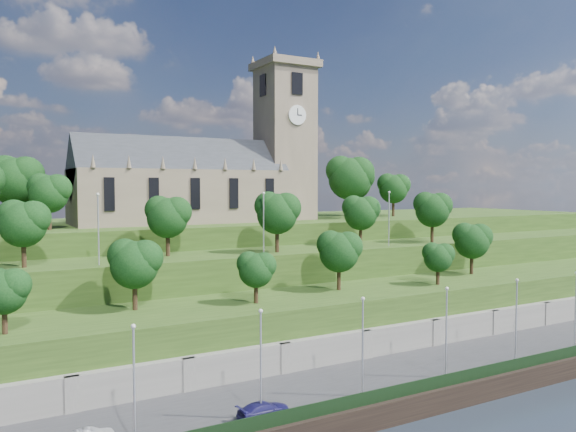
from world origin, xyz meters
TOP-DOWN VIEW (x-y plane):
  - ground at (0.00, 0.00)m, footprint 320.00×320.00m
  - promenade at (0.00, 6.00)m, footprint 160.00×12.00m
  - quay_wall at (0.00, -0.05)m, footprint 160.00×0.50m
  - fence at (0.00, 0.60)m, footprint 160.00×0.10m
  - retaining_wall at (0.00, 11.97)m, footprint 160.00×2.10m
  - embankment_lower at (0.00, 18.00)m, footprint 160.00×12.00m
  - embankment_upper at (0.00, 29.00)m, footprint 160.00×10.00m
  - hilltop at (0.00, 50.00)m, footprint 160.00×32.00m
  - church at (0.79, 45.98)m, footprint 38.60×12.35m
  - trees_lower at (2.67, 18.64)m, footprint 64.68×8.39m
  - trees_upper at (3.15, 28.12)m, footprint 61.97×8.13m
  - trees_hilltop at (5.00, 44.91)m, footprint 73.45×15.75m
  - lamp_posts_promenade at (-2.00, 2.50)m, footprint 60.36×0.36m
  - lamp_posts_upper at (0.00, 26.00)m, footprint 40.36×0.36m
  - car_right at (-11.71, 2.52)m, footprint 4.64×2.20m

SIDE VIEW (x-z plane):
  - ground at x=0.00m, z-range 0.00..0.00m
  - promenade at x=0.00m, z-range 0.00..2.00m
  - quay_wall at x=0.00m, z-range 0.00..2.20m
  - retaining_wall at x=0.00m, z-range 0.00..5.00m
  - fence at x=0.00m, z-range 2.00..3.20m
  - car_right at x=-11.71m, z-range 2.00..3.31m
  - embankment_lower at x=0.00m, z-range 0.00..8.00m
  - embankment_upper at x=0.00m, z-range 0.00..12.00m
  - lamp_posts_promenade at x=-2.00m, z-range 2.62..11.52m
  - hilltop at x=0.00m, z-range 0.00..15.00m
  - trees_lower at x=2.67m, z-range 8.92..16.29m
  - lamp_posts_upper at x=0.00m, z-range 12.61..20.47m
  - trees_upper at x=3.15m, z-range 13.17..21.06m
  - trees_hilltop at x=5.00m, z-range 16.10..26.87m
  - church at x=0.79m, z-range 8.72..36.32m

